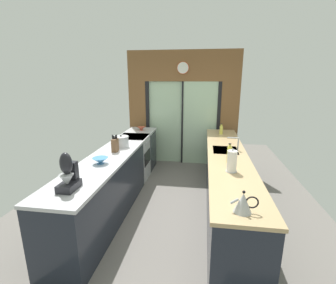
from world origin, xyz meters
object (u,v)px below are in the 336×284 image
Objects in this scene: oven_range at (134,158)px; kettle at (243,203)px; mixing_bowl_near at (100,161)px; soap_bottle_near at (229,154)px; stock_pot at (121,142)px; knife_block at (115,145)px; mixing_bowl_far at (141,128)px; stand_mixer at (68,175)px; paper_towel_roll at (232,161)px; soap_bottle_far at (221,130)px.

kettle is at bearing -55.66° from oven_range.
soap_bottle_near is at bearing 10.12° from mixing_bowl_near.
oven_range is 0.95m from stock_pot.
knife_block is 1.14× the size of kettle.
mixing_bowl_far is 0.67× the size of soap_bottle_near.
knife_block reaches higher than kettle.
soap_bottle_near is (1.78, -0.55, 0.03)m from stock_pot.
stand_mixer is 1.79m from kettle.
kettle is at bearing -29.19° from mixing_bowl_near.
paper_towel_roll is (1.78, -2.25, 0.09)m from mixing_bowl_far.
soap_bottle_far is 0.74× the size of paper_towel_roll.
stock_pot is (-0.00, 1.67, -0.07)m from stand_mixer.
stock_pot is (0.02, -0.77, 0.56)m from oven_range.
mixing_bowl_near is at bearing -89.36° from oven_range.
kettle is 1.09× the size of soap_bottle_far.
paper_towel_roll is (1.78, -0.60, 0.03)m from knife_block.
paper_towel_roll is at bearing -90.00° from soap_bottle_far.
knife_block is at bearing -89.99° from stock_pot.
soap_bottle_far is at bearing 58.55° from stand_mixer.
kettle reaches higher than mixing_bowl_far.
stand_mixer is (0.00, -0.80, 0.11)m from mixing_bowl_near.
soap_bottle_far reaches higher than stock_pot.
mixing_bowl_far is at bearing 90.00° from knife_block.
soap_bottle_far is (1.78, 1.53, -0.02)m from knife_block.
soap_bottle_far is at bearing 49.79° from mixing_bowl_near.
paper_towel_roll reaches higher than knife_block.
mixing_bowl_near is 1.81m from soap_bottle_near.
oven_range is 3.28× the size of soap_bottle_near.
soap_bottle_far is (-0.00, 3.10, 0.00)m from kettle.
mixing_bowl_near is at bearing 150.81° from kettle.
knife_block is 0.29m from stock_pot.
stock_pot reaches higher than mixing_bowl_near.
soap_bottle_far is at bearing 40.59° from knife_block.
stock_pot is at bearing 153.37° from paper_towel_roll.
stand_mixer is 1.37× the size of paper_towel_roll.
knife_block is at bearing 138.50° from kettle.
mixing_bowl_near is 0.82× the size of stock_pot.
mixing_bowl_far is at bearing 128.29° from paper_towel_roll.
kettle is at bearing -89.90° from soap_bottle_near.
mixing_bowl_far is at bearing 175.97° from soap_bottle_far.
stand_mixer is at bearing -89.57° from oven_range.
oven_range is 3.00× the size of paper_towel_roll.
oven_range is 3.24× the size of knife_block.
stand_mixer is at bearing -156.32° from paper_towel_roll.
stock_pot is 1.17× the size of soap_bottle_far.
soap_bottle_far is (1.78, 1.24, 0.00)m from stock_pot.
stand_mixer is 2.10m from soap_bottle_near.
stand_mixer is (-0.00, -1.38, 0.05)m from knife_block.
stock_pot is 1.86m from soap_bottle_near.
kettle is at bearing -89.96° from soap_bottle_far.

